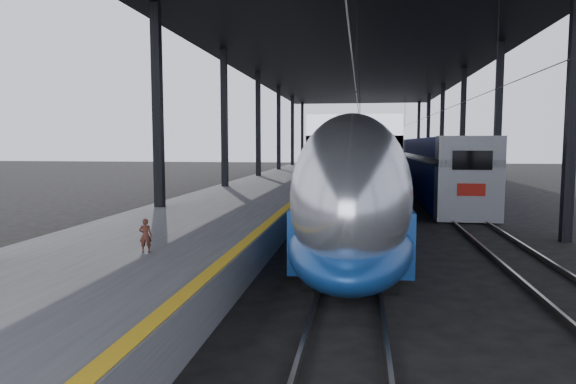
# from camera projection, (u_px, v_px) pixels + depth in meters

# --- Properties ---
(ground) EXTENTS (160.00, 160.00, 0.00)m
(ground) POSITION_uv_depth(u_px,v_px,m) (283.00, 265.00, 15.05)
(ground) COLOR black
(ground) RESTS_ON ground
(platform) EXTENTS (6.00, 80.00, 1.00)m
(platform) POSITION_uv_depth(u_px,v_px,m) (277.00, 188.00, 35.20)
(platform) COLOR #4C4C4F
(platform) RESTS_ON ground
(yellow_strip) EXTENTS (0.30, 80.00, 0.01)m
(yellow_strip) POSITION_uv_depth(u_px,v_px,m) (318.00, 181.00, 34.76)
(yellow_strip) COLOR gold
(yellow_strip) RESTS_ON platform
(rails) EXTENTS (6.52, 80.00, 0.16)m
(rails) POSITION_uv_depth(u_px,v_px,m) (395.00, 196.00, 34.11)
(rails) COLOR slate
(rails) RESTS_ON ground
(canopy) EXTENTS (18.00, 75.00, 9.47)m
(canopy) POSITION_uv_depth(u_px,v_px,m) (358.00, 58.00, 33.62)
(canopy) COLOR black
(canopy) RESTS_ON ground
(tgv_train) EXTENTS (3.11, 65.20, 4.46)m
(tgv_train) POSITION_uv_depth(u_px,v_px,m) (359.00, 162.00, 40.34)
(tgv_train) COLOR #B9BCC1
(tgv_train) RESTS_ON ground
(second_train) EXTENTS (2.82, 56.05, 3.88)m
(second_train) POSITION_uv_depth(u_px,v_px,m) (412.00, 160.00, 49.23)
(second_train) COLOR navy
(second_train) RESTS_ON ground
(child) EXTENTS (0.33, 0.25, 0.80)m
(child) POSITION_uv_depth(u_px,v_px,m) (145.00, 235.00, 12.02)
(child) COLOR #492118
(child) RESTS_ON platform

